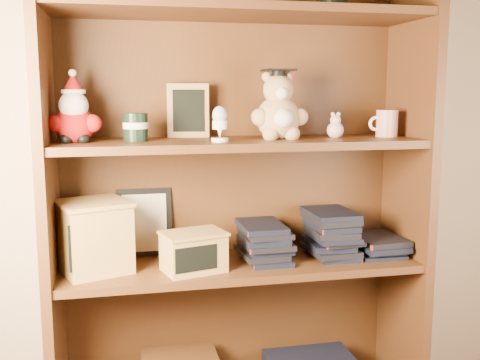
# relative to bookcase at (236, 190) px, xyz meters

# --- Properties ---
(bookcase) EXTENTS (1.20, 0.35, 1.60)m
(bookcase) POSITION_rel_bookcase_xyz_m (0.00, 0.00, 0.00)
(bookcase) COLOR #512F17
(bookcase) RESTS_ON ground
(shelf_lower) EXTENTS (1.14, 0.33, 0.02)m
(shelf_lower) POSITION_rel_bookcase_xyz_m (0.00, -0.05, -0.24)
(shelf_lower) COLOR #512F17
(shelf_lower) RESTS_ON ground
(shelf_upper) EXTENTS (1.14, 0.33, 0.02)m
(shelf_upper) POSITION_rel_bookcase_xyz_m (0.00, -0.05, 0.16)
(shelf_upper) COLOR #512F17
(shelf_upper) RESTS_ON ground
(santa_plush) EXTENTS (0.16, 0.11, 0.22)m
(santa_plush) POSITION_rel_bookcase_xyz_m (-0.50, -0.06, 0.25)
(santa_plush) COLOR #A50F0F
(santa_plush) RESTS_ON shelf_upper
(teachers_tin) EXTENTS (0.08, 0.08, 0.08)m
(teachers_tin) POSITION_rel_bookcase_xyz_m (-0.32, -0.05, 0.21)
(teachers_tin) COLOR black
(teachers_tin) RESTS_ON shelf_upper
(chalkboard_plaque) EXTENTS (0.14, 0.08, 0.18)m
(chalkboard_plaque) POSITION_rel_bookcase_xyz_m (-0.15, 0.06, 0.26)
(chalkboard_plaque) COLOR #9E7547
(chalkboard_plaque) RESTS_ON shelf_upper
(egg_cup) EXTENTS (0.05, 0.05, 0.11)m
(egg_cup) POSITION_rel_bookcase_xyz_m (-0.07, -0.13, 0.23)
(egg_cup) COLOR white
(egg_cup) RESTS_ON shelf_upper
(grad_teddy_bear) EXTENTS (0.19, 0.16, 0.23)m
(grad_teddy_bear) POSITION_rel_bookcase_xyz_m (0.13, -0.06, 0.26)
(grad_teddy_bear) COLOR tan
(grad_teddy_bear) RESTS_ON shelf_upper
(pink_figurine) EXTENTS (0.05, 0.05, 0.09)m
(pink_figurine) POSITION_rel_bookcase_xyz_m (0.32, -0.05, 0.20)
(pink_figurine) COLOR beige
(pink_figurine) RESTS_ON shelf_upper
(teacher_mug) EXTENTS (0.10, 0.07, 0.09)m
(teacher_mug) POSITION_rel_bookcase_xyz_m (0.50, -0.05, 0.22)
(teacher_mug) COLOR silver
(teacher_mug) RESTS_ON shelf_upper
(certificate_frame) EXTENTS (0.18, 0.05, 0.23)m
(certificate_frame) POSITION_rel_bookcase_xyz_m (-0.30, 0.09, -0.11)
(certificate_frame) COLOR black
(certificate_frame) RESTS_ON shelf_lower
(treats_box) EXTENTS (0.26, 0.26, 0.22)m
(treats_box) POSITION_rel_bookcase_xyz_m (-0.46, -0.05, -0.12)
(treats_box) COLOR tan
(treats_box) RESTS_ON shelf_lower
(pencils_box) EXTENTS (0.22, 0.18, 0.12)m
(pencils_box) POSITION_rel_bookcase_xyz_m (-0.16, -0.12, -0.17)
(pencils_box) COLOR tan
(pencils_box) RESTS_ON shelf_lower
(book_stack_left) EXTENTS (0.14, 0.20, 0.11)m
(book_stack_left) POSITION_rel_bookcase_xyz_m (0.08, -0.05, -0.17)
(book_stack_left) COLOR black
(book_stack_left) RESTS_ON shelf_lower
(book_stack_mid) EXTENTS (0.14, 0.20, 0.14)m
(book_stack_mid) POSITION_rel_bookcase_xyz_m (0.32, -0.05, -0.16)
(book_stack_mid) COLOR black
(book_stack_mid) RESTS_ON shelf_lower
(book_stack_right) EXTENTS (0.14, 0.20, 0.06)m
(book_stack_right) POSITION_rel_bookcase_xyz_m (0.49, -0.05, -0.20)
(book_stack_right) COLOR black
(book_stack_right) RESTS_ON shelf_lower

